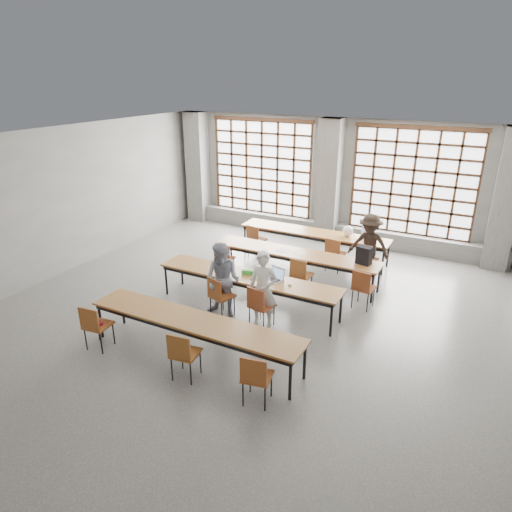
{
  "coord_description": "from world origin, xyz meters",
  "views": [
    {
      "loc": [
        4.08,
        -7.13,
        4.63
      ],
      "look_at": [
        0.16,
        0.4,
        1.21
      ],
      "focal_mm": 32.0,
      "sensor_mm": 36.0,
      "label": 1
    }
  ],
  "objects": [
    {
      "name": "floor",
      "position": [
        0.0,
        0.0,
        0.0
      ],
      "size": [
        11.0,
        11.0,
        0.0
      ],
      "primitive_type": "plane",
      "color": "#50504D",
      "rests_on": "ground"
    },
    {
      "name": "ceiling",
      "position": [
        0.0,
        0.0,
        3.5
      ],
      "size": [
        11.0,
        11.0,
        0.0
      ],
      "primitive_type": "plane",
      "rotation": [
        3.14,
        0.0,
        0.0
      ],
      "color": "silver",
      "rests_on": "floor"
    },
    {
      "name": "wall_back",
      "position": [
        0.0,
        5.5,
        1.75
      ],
      "size": [
        10.0,
        0.0,
        10.0
      ],
      "primitive_type": "plane",
      "rotation": [
        1.57,
        0.0,
        0.0
      ],
      "color": "#5C5C5A",
      "rests_on": "floor"
    },
    {
      "name": "wall_left",
      "position": [
        -5.0,
        0.0,
        1.75
      ],
      "size": [
        0.0,
        11.0,
        11.0
      ],
      "primitive_type": "plane",
      "rotation": [
        1.57,
        0.0,
        1.57
      ],
      "color": "#5C5C5A",
      "rests_on": "floor"
    },
    {
      "name": "column_left",
      "position": [
        -4.5,
        5.22,
        1.75
      ],
      "size": [
        0.6,
        0.55,
        3.5
      ],
      "primitive_type": "cube",
      "color": "#51514F",
      "rests_on": "floor"
    },
    {
      "name": "column_mid",
      "position": [
        0.0,
        5.22,
        1.75
      ],
      "size": [
        0.6,
        0.55,
        3.5
      ],
      "primitive_type": "cube",
      "color": "#51514F",
      "rests_on": "floor"
    },
    {
      "name": "column_right",
      "position": [
        4.5,
        5.22,
        1.75
      ],
      "size": [
        0.6,
        0.55,
        3.5
      ],
      "primitive_type": "cube",
      "color": "#51514F",
      "rests_on": "floor"
    },
    {
      "name": "window_left",
      "position": [
        -2.25,
        5.42,
        1.9
      ],
      "size": [
        3.32,
        0.12,
        3.0
      ],
      "color": "white",
      "rests_on": "wall_back"
    },
    {
      "name": "window_right",
      "position": [
        2.25,
        5.42,
        1.9
      ],
      "size": [
        3.32,
        0.12,
        3.0
      ],
      "color": "white",
      "rests_on": "wall_back"
    },
    {
      "name": "sill_ledge",
      "position": [
        0.0,
        5.3,
        0.25
      ],
      "size": [
        9.8,
        0.35,
        0.5
      ],
      "primitive_type": "cube",
      "color": "#51514F",
      "rests_on": "floor"
    },
    {
      "name": "desk_row_a",
      "position": [
        0.16,
        3.69,
        0.66
      ],
      "size": [
        4.0,
        0.7,
        0.73
      ],
      "color": "brown",
      "rests_on": "floor"
    },
    {
      "name": "desk_row_b",
      "position": [
        0.31,
        2.1,
        0.66
      ],
      "size": [
        4.0,
        0.7,
        0.73
      ],
      "color": "brown",
      "rests_on": "floor"
    },
    {
      "name": "desk_row_c",
      "position": [
        -0.03,
        0.41,
        0.66
      ],
      "size": [
        4.0,
        0.7,
        0.73
      ],
      "color": "brown",
      "rests_on": "floor"
    },
    {
      "name": "desk_row_d",
      "position": [
        0.01,
        -1.6,
        0.66
      ],
      "size": [
        4.0,
        0.7,
        0.73
      ],
      "color": "brown",
      "rests_on": "floor"
    },
    {
      "name": "chair_back_left",
      "position": [
        -1.25,
        3.07,
        0.54
      ],
      "size": [
        0.49,
        0.49,
        0.88
      ],
      "color": "brown",
      "rests_on": "floor"
    },
    {
      "name": "chair_back_mid",
      "position": [
        0.95,
        3.06,
        0.54
      ],
      "size": [
        0.47,
        0.48,
        0.88
      ],
      "color": "brown",
      "rests_on": "floor"
    },
    {
      "name": "chair_back_right",
      "position": [
        1.74,
        3.07,
        0.54
      ],
      "size": [
        0.5,
        0.51,
        0.88
      ],
      "color": "brown",
      "rests_on": "floor"
    },
    {
      "name": "chair_mid_left",
      "position": [
        -1.28,
        1.47,
        0.54
      ],
      "size": [
        0.49,
        0.5,
        0.88
      ],
      "color": "brown",
      "rests_on": "floor"
    },
    {
      "name": "chair_mid_centre",
      "position": [
        0.7,
        1.47,
        0.54
      ],
      "size": [
        0.46,
        0.46,
        0.88
      ],
      "color": "brown",
      "rests_on": "floor"
    },
    {
      "name": "chair_mid_right",
      "position": [
        2.1,
        1.47,
        0.54
      ],
      "size": [
        0.47,
        0.47,
        0.88
      ],
      "color": "maroon",
      "rests_on": "floor"
    },
    {
      "name": "chair_front_left",
      "position": [
        -0.36,
        -0.22,
        0.54
      ],
      "size": [
        0.52,
        0.52,
        0.88
      ],
      "color": "brown",
      "rests_on": "floor"
    },
    {
      "name": "chair_front_right",
      "position": [
        0.55,
        -0.22,
        0.54
      ],
      "size": [
        0.49,
        0.49,
        0.88
      ],
      "color": "maroon",
      "rests_on": "floor"
    },
    {
      "name": "chair_near_left",
      "position": [
        -1.68,
        -2.23,
        0.54
      ],
      "size": [
        0.46,
        0.47,
        0.88
      ],
      "color": "maroon",
      "rests_on": "floor"
    },
    {
      "name": "chair_near_mid",
      "position": [
        0.22,
        -2.23,
        0.54
      ],
      "size": [
        0.47,
        0.47,
        0.88
      ],
      "color": "brown",
      "rests_on": "floor"
    },
    {
      "name": "chair_near_right",
      "position": [
        1.52,
        -2.23,
        0.54
      ],
      "size": [
        0.49,
        0.49,
        0.88
      ],
      "color": "brown",
      "rests_on": "floor"
    },
    {
      "name": "student_male",
      "position": [
        0.57,
        -0.09,
        0.77
      ],
      "size": [
        0.62,
        0.46,
        1.55
      ],
      "primitive_type": "imported",
      "rotation": [
        0.0,
        0.0,
        0.18
      ],
      "color": "silver",
      "rests_on": "floor"
    },
    {
      "name": "student_female",
      "position": [
        -0.33,
        -0.09,
        0.78
      ],
      "size": [
        0.79,
        0.63,
        1.55
      ],
      "primitive_type": "imported",
      "rotation": [
        0.0,
        0.0,
        0.06
      ],
      "color": "#18234A",
      "rests_on": "floor"
    },
    {
      "name": "student_back",
      "position": [
        1.76,
        3.19,
        0.78
      ],
      "size": [
        1.06,
        0.67,
        1.57
      ],
      "primitive_type": "imported",
      "rotation": [
        0.0,
        0.0,
        -0.09
      ],
      "color": "black",
      "rests_on": "floor"
    },
    {
      "name": "laptop_front",
      "position": [
        0.53,
        0.52,
        0.79
      ],
      "size": [
        0.43,
        0.39,
        0.26
      ],
      "color": "silver",
      "rests_on": "desk_row_c"
    },
    {
      "name": "laptop_back",
      "position": [
        1.52,
        3.8,
        0.79
      ],
      "size": [
        0.41,
        0.37,
        0.26
      ],
      "color": "#B4B4B9",
      "rests_on": "desk_row_a"
    },
    {
      "name": "mouse",
      "position": [
        0.92,
        0.39,
        0.75
      ],
      "size": [
        0.1,
        0.06,
        0.04
      ],
      "primitive_type": "ellipsoid",
      "rotation": [
        0.0,
        0.0,
        0.0
      ],
      "color": "white",
      "rests_on": "desk_row_c"
    },
    {
      "name": "green_box",
      "position": [
        -0.08,
        0.49,
        0.78
      ],
      "size": [
        0.27,
        0.17,
        0.09
      ],
      "primitive_type": "cube",
      "rotation": [
        0.0,
        0.0,
        0.35
      ],
      "color": "green",
      "rests_on": "desk_row_c"
    },
    {
      "name": "phone",
      "position": [
        0.15,
        0.31,
        0.74
      ],
      "size": [
        0.14,
        0.1,
        0.01
      ],
      "primitive_type": "cube",
      "rotation": [
        0.0,
        0.0,
        0.37
      ],
      "color": "black",
      "rests_on": "desk_row_c"
    },
    {
      "name": "paper_sheet_b",
      "position": [
        0.01,
        2.05,
        0.73
      ],
      "size": [
        0.3,
        0.22,
        0.0
      ],
      "primitive_type": "cube",
      "rotation": [
        0.0,
        0.0,
        0.03
      ],
      "color": "white",
      "rests_on": "desk_row_b"
    },
    {
      "name": "paper_sheet_c",
      "position": [
        0.41,
        2.1,
        0.73
      ],
      "size": [
        0.36,
        0.31,
        0.0
      ],
      "primitive_type": "cube",
      "rotation": [
        0.0,
        0.0,
        0.4
      ],
      "color": "silver",
      "rests_on": "desk_row_b"
    },
    {
      "name": "backpack",
      "position": [
        1.91,
        2.15,
        0.93
      ],
      "size": [
        0.36,
        0.27,
        0.4
      ],
      "primitive_type": "cube",
      "rotation": [
        0.0,
        0.0,
        -0.23
      ],
      "color": "black",
      "rests_on": "desk_row_b"
    },
    {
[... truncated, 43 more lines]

